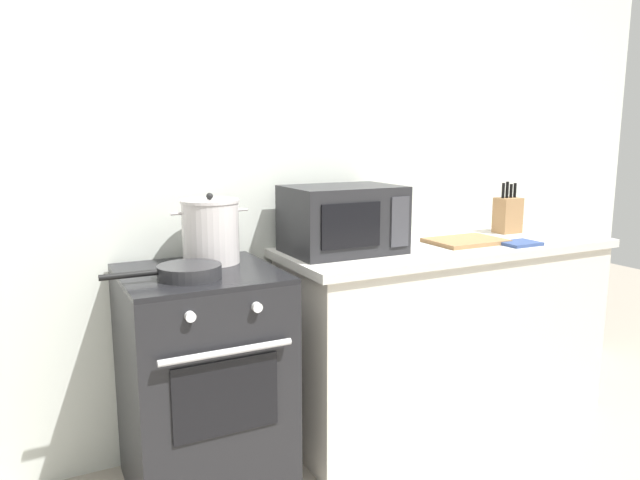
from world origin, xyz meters
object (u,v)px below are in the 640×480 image
at_px(stove, 203,382).
at_px(oven_mitt, 520,243).
at_px(knife_block, 508,215).
at_px(frying_pan, 188,271).
at_px(microwave, 343,219).
at_px(cutting_board, 466,241).
at_px(stock_pot, 211,231).

distance_m(stove, oven_mitt, 1.61).
bearing_deg(oven_mitt, knife_block, 54.88).
height_order(frying_pan, knife_block, knife_block).
distance_m(microwave, cutting_board, 0.67).
relative_size(stock_pot, knife_block, 1.16).
bearing_deg(stock_pot, stove, -124.85).
height_order(stove, frying_pan, frying_pan).
relative_size(stove, oven_mitt, 5.11).
height_order(microwave, oven_mitt, microwave).
relative_size(cutting_board, knife_block, 1.30).
xyz_separation_m(stove, oven_mitt, (1.53, -0.16, 0.47)).
height_order(frying_pan, oven_mitt, frying_pan).
height_order(stock_pot, cutting_board, stock_pot).
bearing_deg(cutting_board, oven_mitt, -39.01).
bearing_deg(microwave, stock_pot, 175.26).
bearing_deg(knife_block, microwave, -176.65).
relative_size(stove, cutting_board, 2.56).
height_order(stock_pot, microwave, microwave).
distance_m(stove, frying_pan, 0.50).
distance_m(stock_pot, knife_block, 1.65).
height_order(stove, cutting_board, cutting_board).
distance_m(stock_pot, cutting_board, 1.26).
bearing_deg(stove, knife_block, 4.63).
height_order(stove, knife_block, knife_block).
xyz_separation_m(cutting_board, knife_block, (0.41, 0.14, 0.09)).
xyz_separation_m(frying_pan, microwave, (0.75, 0.17, 0.12)).
distance_m(cutting_board, oven_mitt, 0.25).
bearing_deg(microwave, knife_block, 3.35).
relative_size(frying_pan, oven_mitt, 2.42).
height_order(knife_block, oven_mitt, knife_block).
distance_m(frying_pan, oven_mitt, 1.60).
relative_size(frying_pan, cutting_board, 1.21).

